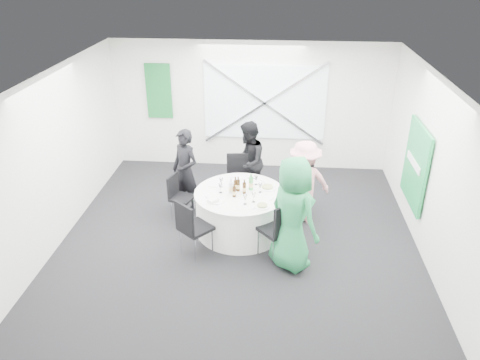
# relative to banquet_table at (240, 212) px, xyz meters

# --- Properties ---
(floor) EXTENTS (6.00, 6.00, 0.00)m
(floor) POSITION_rel_banquet_table_xyz_m (0.00, -0.20, -0.38)
(floor) COLOR black
(floor) RESTS_ON ground
(ceiling) EXTENTS (6.00, 6.00, 0.00)m
(ceiling) POSITION_rel_banquet_table_xyz_m (0.00, -0.20, 2.42)
(ceiling) COLOR silver
(ceiling) RESTS_ON wall_back
(wall_back) EXTENTS (6.00, 0.00, 6.00)m
(wall_back) POSITION_rel_banquet_table_xyz_m (0.00, 2.80, 1.02)
(wall_back) COLOR white
(wall_back) RESTS_ON floor
(wall_front) EXTENTS (6.00, 0.00, 6.00)m
(wall_front) POSITION_rel_banquet_table_xyz_m (0.00, -3.20, 1.02)
(wall_front) COLOR white
(wall_front) RESTS_ON floor
(wall_left) EXTENTS (0.00, 6.00, 6.00)m
(wall_left) POSITION_rel_banquet_table_xyz_m (-3.00, -0.20, 1.02)
(wall_left) COLOR white
(wall_left) RESTS_ON floor
(wall_right) EXTENTS (0.00, 6.00, 6.00)m
(wall_right) POSITION_rel_banquet_table_xyz_m (3.00, -0.20, 1.02)
(wall_right) COLOR white
(wall_right) RESTS_ON floor
(window_panel) EXTENTS (2.60, 0.03, 1.60)m
(window_panel) POSITION_rel_banquet_table_xyz_m (0.30, 2.76, 1.12)
(window_panel) COLOR silver
(window_panel) RESTS_ON wall_back
(window_brace_a) EXTENTS (2.63, 0.05, 1.84)m
(window_brace_a) POSITION_rel_banquet_table_xyz_m (0.30, 2.72, 1.12)
(window_brace_a) COLOR silver
(window_brace_a) RESTS_ON window_panel
(window_brace_b) EXTENTS (2.63, 0.05, 1.84)m
(window_brace_b) POSITION_rel_banquet_table_xyz_m (0.30, 2.72, 1.12)
(window_brace_b) COLOR silver
(window_brace_b) RESTS_ON window_panel
(green_banner) EXTENTS (0.55, 0.04, 1.20)m
(green_banner) POSITION_rel_banquet_table_xyz_m (-2.00, 2.75, 1.32)
(green_banner) COLOR #136223
(green_banner) RESTS_ON wall_back
(green_sign) EXTENTS (0.05, 1.20, 1.40)m
(green_sign) POSITION_rel_banquet_table_xyz_m (2.94, 0.40, 0.82)
(green_sign) COLOR #1B9648
(green_sign) RESTS_ON wall_right
(banquet_table) EXTENTS (1.56, 1.56, 0.76)m
(banquet_table) POSITION_rel_banquet_table_xyz_m (0.00, 0.00, 0.00)
(banquet_table) COLOR white
(banquet_table) RESTS_ON floor
(chair_back) EXTENTS (0.50, 0.51, 0.98)m
(chair_back) POSITION_rel_banquet_table_xyz_m (-0.13, 1.03, 0.20)
(chair_back) COLOR black
(chair_back) RESTS_ON floor
(chair_back_left) EXTENTS (0.48, 0.48, 0.83)m
(chair_back_left) POSITION_rel_banquet_table_xyz_m (-1.16, 0.39, 0.10)
(chair_back_left) COLOR black
(chair_back_left) RESTS_ON floor
(chair_back_right) EXTENTS (0.66, 0.66, 1.04)m
(chair_back_right) POSITION_rel_banquet_table_xyz_m (1.02, 0.74, 0.23)
(chair_back_right) COLOR black
(chair_back_right) RESTS_ON floor
(chair_front_right) EXTENTS (0.66, 0.66, 1.03)m
(chair_front_right) POSITION_rel_banquet_table_xyz_m (0.68, -0.77, 0.23)
(chair_front_right) COLOR black
(chair_front_right) RESTS_ON floor
(chair_front_left) EXTENTS (0.64, 0.64, 0.99)m
(chair_front_left) POSITION_rel_banquet_table_xyz_m (-0.70, -0.81, 0.20)
(chair_front_left) COLOR black
(chair_front_left) RESTS_ON floor
(person_man_back_left) EXTENTS (0.69, 0.64, 1.58)m
(person_man_back_left) POSITION_rel_banquet_table_xyz_m (-1.08, 0.72, 0.41)
(person_man_back_left) COLOR black
(person_man_back_left) RESTS_ON floor
(person_man_back) EXTENTS (0.46, 0.79, 1.59)m
(person_man_back) POSITION_rel_banquet_table_xyz_m (0.06, 1.20, 0.42)
(person_man_back) COLOR black
(person_man_back) RESTS_ON floor
(person_woman_pink) EXTENTS (1.11, 0.80, 1.56)m
(person_woman_pink) POSITION_rel_banquet_table_xyz_m (1.09, 0.42, 0.40)
(person_woman_pink) COLOR pink
(person_woman_pink) RESTS_ON floor
(person_woman_green) EXTENTS (1.04, 1.05, 1.84)m
(person_woman_green) POSITION_rel_banquet_table_xyz_m (0.87, -0.91, 0.54)
(person_woman_green) COLOR #268B4E
(person_woman_green) RESTS_ON floor
(plate_back) EXTENTS (0.28, 0.28, 0.01)m
(plate_back) POSITION_rel_banquet_table_xyz_m (-0.03, 0.60, 0.39)
(plate_back) COLOR white
(plate_back) RESTS_ON banquet_table
(plate_back_left) EXTENTS (0.24, 0.24, 0.01)m
(plate_back_left) POSITION_rel_banquet_table_xyz_m (-0.47, 0.25, 0.39)
(plate_back_left) COLOR white
(plate_back_left) RESTS_ON banquet_table
(plate_back_right) EXTENTS (0.29, 0.29, 0.04)m
(plate_back_right) POSITION_rel_banquet_table_xyz_m (0.46, 0.21, 0.40)
(plate_back_right) COLOR white
(plate_back_right) RESTS_ON banquet_table
(plate_front_right) EXTENTS (0.25, 0.25, 0.04)m
(plate_front_right) POSITION_rel_banquet_table_xyz_m (0.39, -0.45, 0.40)
(plate_front_right) COLOR white
(plate_front_right) RESTS_ON banquet_table
(plate_front_left) EXTENTS (0.29, 0.29, 0.01)m
(plate_front_left) POSITION_rel_banquet_table_xyz_m (-0.38, -0.32, 0.39)
(plate_front_left) COLOR white
(plate_front_left) RESTS_ON banquet_table
(napkin) EXTENTS (0.19, 0.20, 0.05)m
(napkin) POSITION_rel_banquet_table_xyz_m (-0.41, -0.37, 0.42)
(napkin) COLOR white
(napkin) RESTS_ON plate_front_left
(beer_bottle_a) EXTENTS (0.06, 0.06, 0.25)m
(beer_bottle_a) POSITION_rel_banquet_table_xyz_m (-0.08, 0.09, 0.47)
(beer_bottle_a) COLOR #3A220A
(beer_bottle_a) RESTS_ON banquet_table
(beer_bottle_b) EXTENTS (0.06, 0.06, 0.27)m
(beer_bottle_b) POSITION_rel_banquet_table_xyz_m (-0.04, 0.06, 0.48)
(beer_bottle_b) COLOR #3A220A
(beer_bottle_b) RESTS_ON banquet_table
(beer_bottle_c) EXTENTS (0.06, 0.06, 0.26)m
(beer_bottle_c) POSITION_rel_banquet_table_xyz_m (0.07, -0.02, 0.48)
(beer_bottle_c) COLOR #3A220A
(beer_bottle_c) RESTS_ON banquet_table
(beer_bottle_d) EXTENTS (0.06, 0.06, 0.24)m
(beer_bottle_d) POSITION_rel_banquet_table_xyz_m (-0.08, -0.15, 0.47)
(beer_bottle_d) COLOR #3A220A
(beer_bottle_d) RESTS_ON banquet_table
(green_water_bottle) EXTENTS (0.08, 0.08, 0.29)m
(green_water_bottle) POSITION_rel_banquet_table_xyz_m (0.18, 0.13, 0.49)
(green_water_bottle) COLOR green
(green_water_bottle) RESTS_ON banquet_table
(clear_water_bottle) EXTENTS (0.08, 0.08, 0.27)m
(clear_water_bottle) POSITION_rel_banquet_table_xyz_m (-0.15, -0.03, 0.48)
(clear_water_bottle) COLOR silver
(clear_water_bottle) RESTS_ON banquet_table
(wine_glass_a) EXTENTS (0.07, 0.07, 0.17)m
(wine_glass_a) POSITION_rel_banquet_table_xyz_m (0.34, 0.05, 0.50)
(wine_glass_a) COLOR white
(wine_glass_a) RESTS_ON banquet_table
(wine_glass_b) EXTENTS (0.07, 0.07, 0.17)m
(wine_glass_b) POSITION_rel_banquet_table_xyz_m (0.25, -0.30, 0.50)
(wine_glass_b) COLOR white
(wine_glass_b) RESTS_ON banquet_table
(wine_glass_c) EXTENTS (0.07, 0.07, 0.17)m
(wine_glass_c) POSITION_rel_banquet_table_xyz_m (-0.34, 0.18, 0.50)
(wine_glass_c) COLOR white
(wine_glass_c) RESTS_ON banquet_table
(wine_glass_d) EXTENTS (0.07, 0.07, 0.17)m
(wine_glass_d) POSITION_rel_banquet_table_xyz_m (-0.33, -0.03, 0.50)
(wine_glass_d) COLOR white
(wine_glass_d) RESTS_ON banquet_table
(wine_glass_e) EXTENTS (0.07, 0.07, 0.17)m
(wine_glass_e) POSITION_rel_banquet_table_xyz_m (0.26, 0.33, 0.50)
(wine_glass_e) COLOR white
(wine_glass_e) RESTS_ON banquet_table
(wine_glass_f) EXTENTS (0.07, 0.07, 0.17)m
(wine_glass_f) POSITION_rel_banquet_table_xyz_m (0.12, -0.39, 0.50)
(wine_glass_f) COLOR white
(wine_glass_f) RESTS_ON banquet_table
(fork_a) EXTENTS (0.11, 0.12, 0.01)m
(fork_a) POSITION_rel_banquet_table_xyz_m (-0.52, -0.25, 0.38)
(fork_a) COLOR silver
(fork_a) RESTS_ON banquet_table
(knife_a) EXTENTS (0.10, 0.13, 0.01)m
(knife_a) POSITION_rel_banquet_table_xyz_m (-0.33, -0.47, 0.38)
(knife_a) COLOR silver
(knife_a) RESTS_ON banquet_table
(fork_b) EXTENTS (0.08, 0.14, 0.01)m
(fork_b) POSITION_rel_banquet_table_xyz_m (0.56, 0.11, 0.38)
(fork_b) COLOR silver
(fork_b) RESTS_ON banquet_table
(knife_b) EXTENTS (0.09, 0.14, 0.01)m
(knife_b) POSITION_rel_banquet_table_xyz_m (0.38, 0.43, 0.38)
(knife_b) COLOR silver
(knife_b) RESTS_ON banquet_table
(fork_c) EXTENTS (0.15, 0.02, 0.01)m
(fork_c) POSITION_rel_banquet_table_xyz_m (0.17, 0.55, 0.38)
(fork_c) COLOR silver
(fork_c) RESTS_ON banquet_table
(knife_c) EXTENTS (0.15, 0.02, 0.01)m
(knife_c) POSITION_rel_banquet_table_xyz_m (-0.18, 0.55, 0.38)
(knife_c) COLOR silver
(knife_c) RESTS_ON banquet_table
(fork_d) EXTENTS (0.11, 0.12, 0.01)m
(fork_d) POSITION_rel_banquet_table_xyz_m (0.29, -0.50, 0.38)
(fork_d) COLOR silver
(fork_d) RESTS_ON banquet_table
(knife_d) EXTENTS (0.10, 0.13, 0.01)m
(knife_d) POSITION_rel_banquet_table_xyz_m (0.54, -0.20, 0.38)
(knife_d) COLOR silver
(knife_d) RESTS_ON banquet_table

